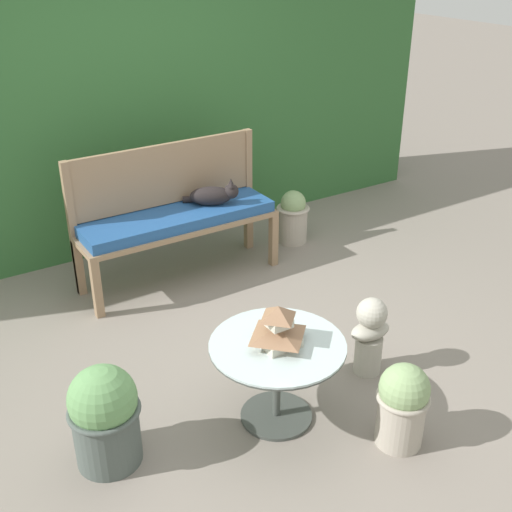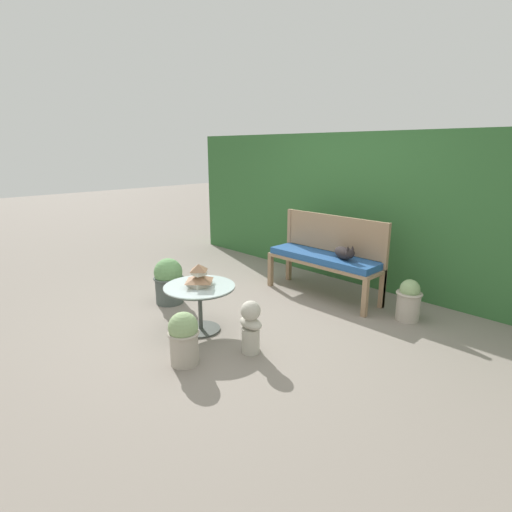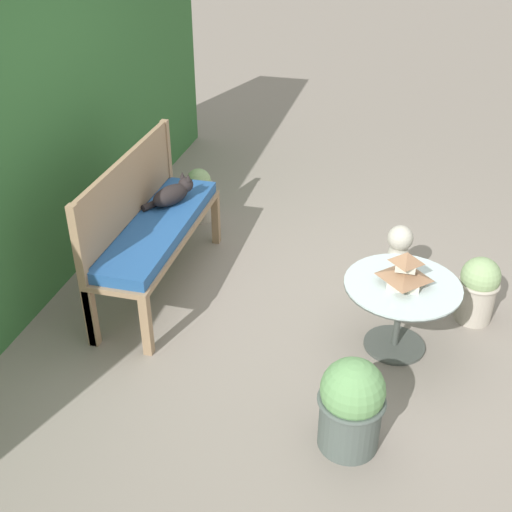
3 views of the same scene
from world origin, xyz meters
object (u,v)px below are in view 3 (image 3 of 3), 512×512
object	(u,v)px
garden_bench	(158,232)
garden_bust	(398,255)
potted_plant_path_edge	(478,288)
pagoda_birdhouse	(405,271)
potted_plant_table_far	(351,405)
potted_plant_bench_right	(199,194)
patio_table	(401,298)
cat	(173,194)

from	to	relation	value
garden_bench	garden_bust	xyz separation A→B (m)	(0.45, -1.72, -0.20)
garden_bench	potted_plant_path_edge	distance (m)	2.31
garden_bench	pagoda_birdhouse	bearing A→B (deg)	-98.92
garden_bust	potted_plant_table_far	distance (m)	1.65
pagoda_birdhouse	garden_bust	distance (m)	0.80
pagoda_birdhouse	potted_plant_bench_right	distance (m)	2.37
garden_bench	potted_plant_table_far	xyz separation A→B (m)	(-1.20, -1.57, -0.19)
pagoda_birdhouse	potted_plant_bench_right	bearing A→B (deg)	52.53
garden_bench	patio_table	bearing A→B (deg)	-98.92
cat	garden_bust	size ratio (longest dim) A/B	0.73
potted_plant_bench_right	potted_plant_path_edge	bearing A→B (deg)	-112.23
garden_bench	pagoda_birdhouse	world-z (taller)	pagoda_birdhouse
garden_bench	cat	world-z (taller)	cat
garden_bench	potted_plant_table_far	bearing A→B (deg)	-127.34
pagoda_birdhouse	potted_plant_path_edge	size ratio (longest dim) A/B	0.54
patio_table	garden_bust	xyz separation A→B (m)	(0.72, 0.05, -0.12)
garden_bench	pagoda_birdhouse	xyz separation A→B (m)	(-0.28, -1.77, 0.12)
pagoda_birdhouse	cat	bearing A→B (deg)	71.46
potted_plant_path_edge	patio_table	bearing A→B (deg)	131.10
cat	potted_plant_table_far	size ratio (longest dim) A/B	0.66
garden_bench	potted_plant_bench_right	xyz separation A→B (m)	(1.14, 0.08, -0.25)
pagoda_birdhouse	potted_plant_table_far	xyz separation A→B (m)	(-0.92, 0.20, -0.31)
potted_plant_bench_right	potted_plant_table_far	world-z (taller)	potted_plant_table_far
potted_plant_table_far	cat	bearing A→B (deg)	46.02
pagoda_birdhouse	potted_plant_bench_right	xyz separation A→B (m)	(1.42, 1.85, -0.37)
garden_bench	pagoda_birdhouse	distance (m)	1.80
garden_bust	potted_plant_table_far	world-z (taller)	potted_plant_table_far
garden_bench	cat	bearing A→B (deg)	-0.55
patio_table	garden_bust	world-z (taller)	garden_bust
patio_table	potted_plant_path_edge	size ratio (longest dim) A/B	1.51
garden_bench	patio_table	distance (m)	1.80
patio_table	garden_bust	size ratio (longest dim) A/B	1.43
cat	patio_table	distance (m)	1.88
cat	potted_plant_path_edge	size ratio (longest dim) A/B	0.77
cat	potted_plant_bench_right	xyz separation A→B (m)	(0.83, 0.09, -0.41)
pagoda_birdhouse	potted_plant_path_edge	bearing A→B (deg)	-48.90
cat	patio_table	world-z (taller)	cat
cat	potted_plant_path_edge	world-z (taller)	cat
cat	garden_bust	bearing A→B (deg)	-58.78
potted_plant_path_edge	garden_bust	bearing A→B (deg)	64.41
patio_table	garden_bench	bearing A→B (deg)	81.08
patio_table	potted_plant_bench_right	world-z (taller)	patio_table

